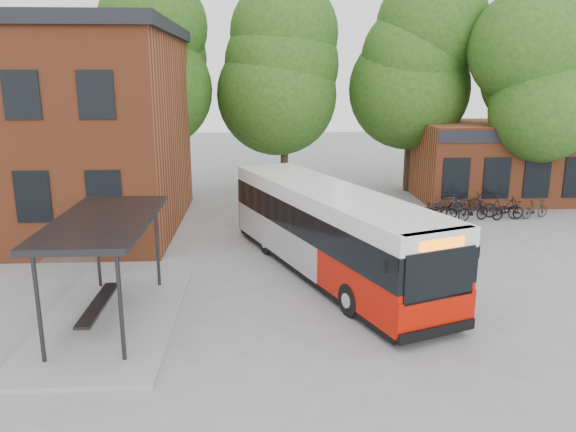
{
  "coord_description": "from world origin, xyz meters",
  "views": [
    {
      "loc": [
        -0.47,
        -15.17,
        6.44
      ],
      "look_at": [
        0.45,
        2.41,
        2.0
      ],
      "focal_mm": 35.0,
      "sensor_mm": 36.0,
      "label": 1
    }
  ],
  "objects_px": {
    "bus_shelter": "(107,270)",
    "bicycle_1": "(448,204)",
    "city_bus": "(329,232)",
    "bicycle_4": "(469,202)",
    "bicycle_3": "(473,210)",
    "bicycle_7": "(535,209)",
    "bicycle_2": "(440,211)",
    "bicycle_0": "(419,211)",
    "bicycle_5": "(503,207)",
    "bicycle_6": "(508,210)"
  },
  "relations": [
    {
      "from": "city_bus",
      "to": "bicycle_4",
      "type": "relative_size",
      "value": 6.3
    },
    {
      "from": "bicycle_1",
      "to": "bicycle_2",
      "type": "xyz_separation_m",
      "value": [
        -0.64,
        -0.93,
        -0.08
      ]
    },
    {
      "from": "bicycle_1",
      "to": "bicycle_3",
      "type": "relative_size",
      "value": 1.0
    },
    {
      "from": "bicycle_1",
      "to": "bicycle_3",
      "type": "distance_m",
      "value": 1.5
    },
    {
      "from": "bicycle_1",
      "to": "city_bus",
      "type": "bearing_deg",
      "value": 135.29
    },
    {
      "from": "bicycle_0",
      "to": "bicycle_5",
      "type": "distance_m",
      "value": 3.89
    },
    {
      "from": "bicycle_2",
      "to": "bicycle_5",
      "type": "xyz_separation_m",
      "value": [
        2.91,
        -0.03,
        0.13
      ]
    },
    {
      "from": "bus_shelter",
      "to": "bicycle_3",
      "type": "relative_size",
      "value": 4.29
    },
    {
      "from": "bicycle_6",
      "to": "bicycle_7",
      "type": "xyz_separation_m",
      "value": [
        1.34,
        0.15,
        0.01
      ]
    },
    {
      "from": "bicycle_2",
      "to": "city_bus",
      "type": "bearing_deg",
      "value": 140.84
    },
    {
      "from": "bicycle_5",
      "to": "bicycle_6",
      "type": "distance_m",
      "value": 0.26
    },
    {
      "from": "city_bus",
      "to": "bicycle_1",
      "type": "height_order",
      "value": "city_bus"
    },
    {
      "from": "bicycle_4",
      "to": "bicycle_6",
      "type": "distance_m",
      "value": 1.98
    },
    {
      "from": "bicycle_0",
      "to": "bicycle_6",
      "type": "xyz_separation_m",
      "value": [
        4.04,
        -0.21,
        0.02
      ]
    },
    {
      "from": "bicycle_4",
      "to": "bicycle_5",
      "type": "bearing_deg",
      "value": -144.02
    },
    {
      "from": "bus_shelter",
      "to": "city_bus",
      "type": "bearing_deg",
      "value": 28.61
    },
    {
      "from": "bus_shelter",
      "to": "bicycle_5",
      "type": "bearing_deg",
      "value": 34.21
    },
    {
      "from": "bicycle_0",
      "to": "bicycle_2",
      "type": "height_order",
      "value": "bicycle_0"
    },
    {
      "from": "city_bus",
      "to": "bicycle_7",
      "type": "xyz_separation_m",
      "value": [
        10.43,
        6.88,
        -0.99
      ]
    },
    {
      "from": "bicycle_3",
      "to": "bicycle_4",
      "type": "bearing_deg",
      "value": -30.48
    },
    {
      "from": "bicycle_1",
      "to": "bicycle_2",
      "type": "relative_size",
      "value": 1.05
    },
    {
      "from": "bicycle_5",
      "to": "bicycle_4",
      "type": "bearing_deg",
      "value": 60.83
    },
    {
      "from": "bicycle_1",
      "to": "bicycle_3",
      "type": "xyz_separation_m",
      "value": [
        0.75,
        -1.29,
        0.0
      ]
    },
    {
      "from": "bicycle_3",
      "to": "bicycle_4",
      "type": "height_order",
      "value": "bicycle_3"
    },
    {
      "from": "bicycle_4",
      "to": "bicycle_5",
      "type": "xyz_separation_m",
      "value": [
        1.1,
        -1.34,
        0.06
      ]
    },
    {
      "from": "bicycle_3",
      "to": "bicycle_4",
      "type": "relative_size",
      "value": 0.91
    },
    {
      "from": "bicycle_3",
      "to": "bicycle_4",
      "type": "distance_m",
      "value": 1.73
    },
    {
      "from": "bicycle_0",
      "to": "bicycle_5",
      "type": "bearing_deg",
      "value": -88.27
    },
    {
      "from": "bus_shelter",
      "to": "bicycle_5",
      "type": "distance_m",
      "value": 18.42
    },
    {
      "from": "bicycle_1",
      "to": "bicycle_7",
      "type": "bearing_deg",
      "value": -109.29
    },
    {
      "from": "bicycle_2",
      "to": "bicycle_6",
      "type": "bearing_deg",
      "value": -92.26
    },
    {
      "from": "bicycle_0",
      "to": "bicycle_1",
      "type": "bearing_deg",
      "value": -57.93
    },
    {
      "from": "bicycle_1",
      "to": "bicycle_7",
      "type": "distance_m",
      "value": 3.89
    },
    {
      "from": "bicycle_5",
      "to": "bicycle_6",
      "type": "relative_size",
      "value": 1.07
    },
    {
      "from": "bus_shelter",
      "to": "bicycle_1",
      "type": "distance_m",
      "value": 17.21
    },
    {
      "from": "city_bus",
      "to": "bicycle_2",
      "type": "bearing_deg",
      "value": 27.86
    },
    {
      "from": "bicycle_7",
      "to": "bicycle_0",
      "type": "bearing_deg",
      "value": 70.89
    },
    {
      "from": "city_bus",
      "to": "bicycle_3",
      "type": "bearing_deg",
      "value": 20.38
    },
    {
      "from": "bicycle_2",
      "to": "bicycle_6",
      "type": "height_order",
      "value": "bicycle_6"
    },
    {
      "from": "city_bus",
      "to": "bicycle_3",
      "type": "xyz_separation_m",
      "value": [
        7.41,
        6.58,
        -0.95
      ]
    },
    {
      "from": "bicycle_2",
      "to": "bicycle_4",
      "type": "height_order",
      "value": "bicycle_4"
    },
    {
      "from": "bicycle_0",
      "to": "bicycle_7",
      "type": "distance_m",
      "value": 5.38
    },
    {
      "from": "city_bus",
      "to": "bicycle_6",
      "type": "height_order",
      "value": "city_bus"
    },
    {
      "from": "bicycle_6",
      "to": "bicycle_3",
      "type": "bearing_deg",
      "value": 81.12
    },
    {
      "from": "bicycle_3",
      "to": "bicycle_6",
      "type": "relative_size",
      "value": 0.98
    },
    {
      "from": "bicycle_3",
      "to": "bicycle_6",
      "type": "bearing_deg",
      "value": -101.44
    },
    {
      "from": "bicycle_0",
      "to": "bicycle_6",
      "type": "height_order",
      "value": "bicycle_6"
    },
    {
      "from": "city_bus",
      "to": "bicycle_5",
      "type": "distance_m",
      "value": 11.33
    },
    {
      "from": "bus_shelter",
      "to": "bicycle_2",
      "type": "xyz_separation_m",
      "value": [
        12.31,
        10.38,
        -1.04
      ]
    },
    {
      "from": "city_bus",
      "to": "bicycle_1",
      "type": "xyz_separation_m",
      "value": [
        6.66,
        7.87,
        -0.95
      ]
    }
  ]
}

